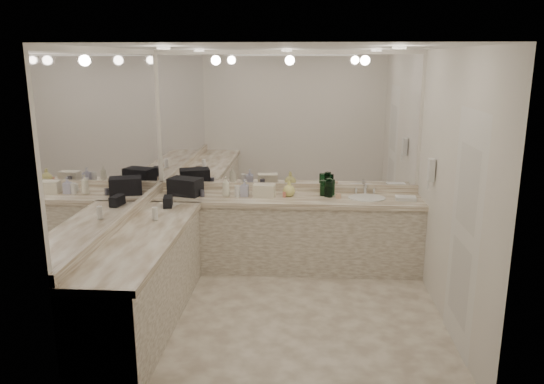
# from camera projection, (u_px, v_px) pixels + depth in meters

# --- Properties ---
(floor) EXTENTS (3.20, 3.20, 0.00)m
(floor) POSITION_uv_depth(u_px,v_px,m) (281.00, 312.00, 5.38)
(floor) COLOR beige
(floor) RESTS_ON ground
(ceiling) EXTENTS (3.20, 3.20, 0.00)m
(ceiling) POSITION_uv_depth(u_px,v_px,m) (283.00, 47.00, 4.74)
(ceiling) COLOR white
(ceiling) RESTS_ON floor
(wall_back) EXTENTS (3.20, 0.02, 2.60)m
(wall_back) POSITION_uv_depth(u_px,v_px,m) (288.00, 159.00, 6.51)
(wall_back) COLOR silver
(wall_back) RESTS_ON floor
(wall_left) EXTENTS (0.02, 3.00, 2.60)m
(wall_left) POSITION_uv_depth(u_px,v_px,m) (118.00, 186.00, 5.16)
(wall_left) COLOR silver
(wall_left) RESTS_ON floor
(wall_right) EXTENTS (0.02, 3.00, 2.60)m
(wall_right) POSITION_uv_depth(u_px,v_px,m) (453.00, 191.00, 4.96)
(wall_right) COLOR silver
(wall_right) RESTS_ON floor
(vanity_back_base) EXTENTS (3.20, 0.60, 0.84)m
(vanity_back_base) POSITION_uv_depth(u_px,v_px,m) (286.00, 235.00, 6.43)
(vanity_back_base) COLOR silver
(vanity_back_base) RESTS_ON floor
(vanity_back_top) EXTENTS (3.20, 0.64, 0.06)m
(vanity_back_top) POSITION_uv_depth(u_px,v_px,m) (286.00, 199.00, 6.31)
(vanity_back_top) COLOR #F0E3CC
(vanity_back_top) RESTS_ON vanity_back_base
(vanity_left_base) EXTENTS (0.60, 2.40, 0.84)m
(vanity_left_base) POSITION_uv_depth(u_px,v_px,m) (144.00, 283.00, 5.06)
(vanity_left_base) COLOR silver
(vanity_left_base) RESTS_ON floor
(vanity_left_top) EXTENTS (0.64, 2.42, 0.06)m
(vanity_left_top) POSITION_uv_depth(u_px,v_px,m) (143.00, 238.00, 4.95)
(vanity_left_top) COLOR #F0E3CC
(vanity_left_top) RESTS_ON vanity_left_base
(backsplash_back) EXTENTS (3.20, 0.04, 0.10)m
(backsplash_back) POSITION_uv_depth(u_px,v_px,m) (287.00, 187.00, 6.58)
(backsplash_back) COLOR #F0E3CC
(backsplash_back) RESTS_ON vanity_back_top
(backsplash_left) EXTENTS (0.04, 3.00, 0.10)m
(backsplash_left) POSITION_uv_depth(u_px,v_px,m) (123.00, 220.00, 5.24)
(backsplash_left) COLOR #F0E3CC
(backsplash_left) RESTS_ON vanity_left_top
(mirror_back) EXTENTS (3.12, 0.01, 1.55)m
(mirror_back) POSITION_uv_depth(u_px,v_px,m) (288.00, 121.00, 6.38)
(mirror_back) COLOR white
(mirror_back) RESTS_ON wall_back
(mirror_left) EXTENTS (0.01, 2.92, 1.55)m
(mirror_left) POSITION_uv_depth(u_px,v_px,m) (116.00, 137.00, 5.04)
(mirror_left) COLOR white
(mirror_left) RESTS_ON wall_left
(sink) EXTENTS (0.44, 0.44, 0.03)m
(sink) POSITION_uv_depth(u_px,v_px,m) (367.00, 199.00, 6.26)
(sink) COLOR white
(sink) RESTS_ON vanity_back_top
(faucet) EXTENTS (0.24, 0.16, 0.14)m
(faucet) POSITION_uv_depth(u_px,v_px,m) (365.00, 188.00, 6.44)
(faucet) COLOR silver
(faucet) RESTS_ON vanity_back_top
(wall_phone) EXTENTS (0.06, 0.10, 0.24)m
(wall_phone) POSITION_uv_depth(u_px,v_px,m) (431.00, 170.00, 5.63)
(wall_phone) COLOR white
(wall_phone) RESTS_ON wall_right
(door) EXTENTS (0.02, 0.82, 2.10)m
(door) POSITION_uv_depth(u_px,v_px,m) (464.00, 233.00, 4.54)
(door) COLOR white
(door) RESTS_ON wall_right
(black_toiletry_bag) EXTENTS (0.43, 0.34, 0.22)m
(black_toiletry_bag) POSITION_uv_depth(u_px,v_px,m) (185.00, 186.00, 6.38)
(black_toiletry_bag) COLOR black
(black_toiletry_bag) RESTS_ON vanity_back_top
(black_bag_spill) EXTENTS (0.13, 0.22, 0.11)m
(black_bag_spill) POSITION_uv_depth(u_px,v_px,m) (168.00, 202.00, 5.89)
(black_bag_spill) COLOR black
(black_bag_spill) RESTS_ON vanity_left_top
(cream_cosmetic_case) EXTENTS (0.27, 0.17, 0.15)m
(cream_cosmetic_case) POSITION_uv_depth(u_px,v_px,m) (264.00, 191.00, 6.31)
(cream_cosmetic_case) COLOR beige
(cream_cosmetic_case) RESTS_ON vanity_back_top
(hand_towel) EXTENTS (0.24, 0.17, 0.04)m
(hand_towel) POSITION_uv_depth(u_px,v_px,m) (406.00, 198.00, 6.18)
(hand_towel) COLOR white
(hand_towel) RESTS_ON vanity_back_top
(lotion_left) EXTENTS (0.06, 0.06, 0.13)m
(lotion_left) POSITION_uv_depth(u_px,v_px,m) (155.00, 214.00, 5.38)
(lotion_left) COLOR white
(lotion_left) RESTS_ON vanity_left_top
(soap_bottle_a) EXTENTS (0.11, 0.11, 0.24)m
(soap_bottle_a) POSITION_uv_depth(u_px,v_px,m) (226.00, 186.00, 6.32)
(soap_bottle_a) COLOR white
(soap_bottle_a) RESTS_ON vanity_back_top
(soap_bottle_b) EXTENTS (0.10, 0.10, 0.20)m
(soap_bottle_b) POSITION_uv_depth(u_px,v_px,m) (245.00, 188.00, 6.32)
(soap_bottle_b) COLOR silver
(soap_bottle_b) RESTS_ON vanity_back_top
(soap_bottle_c) EXTENTS (0.19, 0.19, 0.19)m
(soap_bottle_c) POSITION_uv_depth(u_px,v_px,m) (289.00, 188.00, 6.33)
(soap_bottle_c) COLOR #E6E07B
(soap_bottle_c) RESTS_ON vanity_back_top
(green_bottle_0) EXTENTS (0.07, 0.07, 0.19)m
(green_bottle_0) POSITION_uv_depth(u_px,v_px,m) (323.00, 188.00, 6.36)
(green_bottle_0) COLOR #11441E
(green_bottle_0) RESTS_ON vanity_back_top
(green_bottle_1) EXTENTS (0.07, 0.07, 0.19)m
(green_bottle_1) POSITION_uv_depth(u_px,v_px,m) (330.00, 189.00, 6.28)
(green_bottle_1) COLOR #11441E
(green_bottle_1) RESTS_ON vanity_back_top
(green_bottle_2) EXTENTS (0.07, 0.07, 0.19)m
(green_bottle_2) POSITION_uv_depth(u_px,v_px,m) (332.00, 187.00, 6.39)
(green_bottle_2) COLOR #11441E
(green_bottle_2) RESTS_ON vanity_back_top
(green_bottle_3) EXTENTS (0.07, 0.07, 0.21)m
(green_bottle_3) POSITION_uv_depth(u_px,v_px,m) (329.00, 187.00, 6.36)
(green_bottle_3) COLOR #11441E
(green_bottle_3) RESTS_ON vanity_back_top
(green_bottle_4) EXTENTS (0.07, 0.07, 0.18)m
(green_bottle_4) POSITION_uv_depth(u_px,v_px,m) (327.00, 189.00, 6.31)
(green_bottle_4) COLOR #11441E
(green_bottle_4) RESTS_ON vanity_back_top
(amenity_bottle_0) EXTENTS (0.05, 0.05, 0.09)m
(amenity_bottle_0) POSITION_uv_depth(u_px,v_px,m) (242.00, 190.00, 6.45)
(amenity_bottle_0) COLOR white
(amenity_bottle_0) RESTS_ON vanity_back_top
(amenity_bottle_1) EXTENTS (0.06, 0.06, 0.11)m
(amenity_bottle_1) POSITION_uv_depth(u_px,v_px,m) (260.00, 189.00, 6.44)
(amenity_bottle_1) COLOR #3F3F4C
(amenity_bottle_1) RESTS_ON vanity_back_top
(amenity_bottle_2) EXTENTS (0.06, 0.06, 0.14)m
(amenity_bottle_2) POSITION_uv_depth(u_px,v_px,m) (237.00, 191.00, 6.30)
(amenity_bottle_2) COLOR white
(amenity_bottle_2) RESTS_ON vanity_back_top
(amenity_bottle_3) EXTENTS (0.05, 0.05, 0.07)m
(amenity_bottle_3) POSITION_uv_depth(u_px,v_px,m) (288.00, 191.00, 6.44)
(amenity_bottle_3) COLOR white
(amenity_bottle_3) RESTS_ON vanity_back_top
(amenity_bottle_4) EXTENTS (0.07, 0.07, 0.06)m
(amenity_bottle_4) POSITION_uv_depth(u_px,v_px,m) (338.00, 196.00, 6.24)
(amenity_bottle_4) COLOR #E0B28C
(amenity_bottle_4) RESTS_ON vanity_back_top
(amenity_bottle_5) EXTENTS (0.04, 0.04, 0.06)m
(amenity_bottle_5) POSITION_uv_depth(u_px,v_px,m) (284.00, 195.00, 6.29)
(amenity_bottle_5) COLOR #E57F66
(amenity_bottle_5) RESTS_ON vanity_back_top
(amenity_bottle_6) EXTENTS (0.05, 0.05, 0.08)m
(amenity_bottle_6) POSITION_uv_depth(u_px,v_px,m) (202.00, 193.00, 6.32)
(amenity_bottle_6) COLOR #3F3F4C
(amenity_bottle_6) RESTS_ON vanity_back_top
(amenity_bottle_7) EXTENTS (0.05, 0.05, 0.11)m
(amenity_bottle_7) POSITION_uv_depth(u_px,v_px,m) (323.00, 190.00, 6.42)
(amenity_bottle_7) COLOR #E0B28C
(amenity_bottle_7) RESTS_ON vanity_back_top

